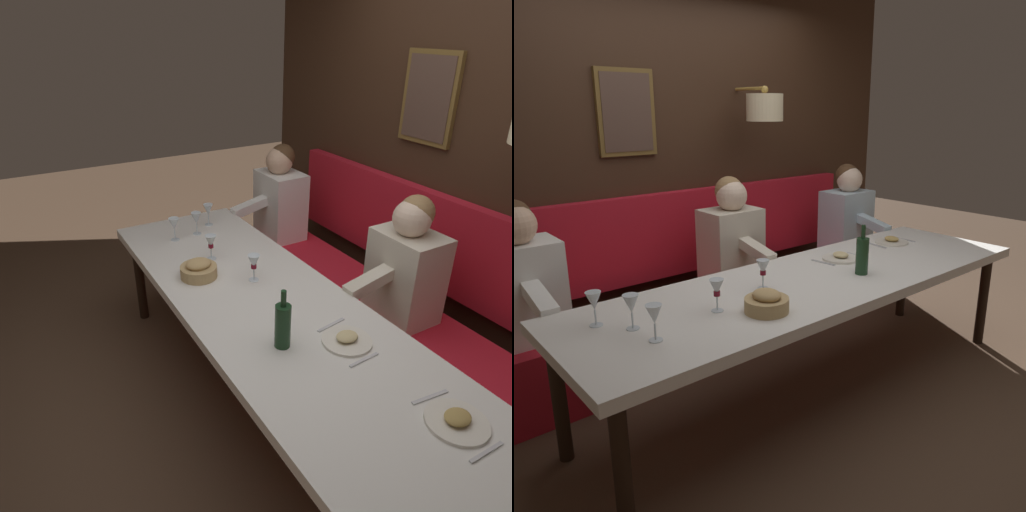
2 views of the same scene
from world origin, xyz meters
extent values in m
plane|color=#4C3828|center=(0.00, 0.00, 0.00)|extent=(12.00, 12.00, 0.00)
cube|color=silver|center=(0.00, 0.00, 0.71)|extent=(0.90, 3.02, 0.06)
cylinder|color=black|center=(-0.35, -1.41, 0.34)|extent=(0.07, 0.07, 0.68)
cylinder|color=black|center=(-0.35, 1.41, 0.34)|extent=(0.07, 0.07, 0.68)
cylinder|color=black|center=(0.35, -1.41, 0.34)|extent=(0.07, 0.07, 0.68)
cylinder|color=black|center=(0.35, 1.41, 0.34)|extent=(0.07, 0.07, 0.68)
cube|color=red|center=(0.89, 0.00, 0.23)|extent=(0.52, 3.22, 0.45)
cube|color=#382316|center=(1.48, 0.00, 1.45)|extent=(0.10, 4.42, 2.90)
cube|color=red|center=(1.39, 0.00, 0.77)|extent=(0.10, 3.22, 0.64)
cube|color=brown|center=(1.42, 0.44, 1.67)|extent=(0.04, 0.42, 0.58)
cube|color=#4C382D|center=(1.40, 0.44, 1.67)|extent=(0.01, 0.36, 0.52)
cylinder|color=#A37F38|center=(1.25, -0.52, 1.84)|extent=(0.35, 0.02, 0.02)
cylinder|color=beige|center=(1.08, -0.52, 1.70)|extent=(0.28, 0.28, 0.20)
sphere|color=#A37F38|center=(1.08, -0.52, 1.83)|extent=(0.06, 0.06, 0.06)
cube|color=silver|center=(0.89, -1.29, 0.73)|extent=(0.30, 0.40, 0.56)
sphere|color=beige|center=(0.87, -1.29, 1.11)|extent=(0.22, 0.22, 0.22)
sphere|color=#4C331E|center=(0.90, -1.29, 1.14)|extent=(0.20, 0.20, 0.20)
cube|color=silver|center=(0.60, -1.29, 0.77)|extent=(0.33, 0.09, 0.14)
cube|color=beige|center=(0.89, -0.04, 0.73)|extent=(0.30, 0.40, 0.56)
sphere|color=beige|center=(0.87, -0.04, 1.11)|extent=(0.22, 0.22, 0.22)
sphere|color=#937047|center=(0.90, -0.04, 1.14)|extent=(0.20, 0.20, 0.20)
cube|color=beige|center=(0.60, -0.04, 0.77)|extent=(0.33, 0.09, 0.14)
cube|color=white|center=(0.89, 1.37, 0.73)|extent=(0.30, 0.40, 0.56)
sphere|color=#D1A889|center=(0.87, 1.37, 1.11)|extent=(0.22, 0.22, 0.22)
cube|color=white|center=(0.60, 1.37, 0.77)|extent=(0.33, 0.09, 0.14)
cylinder|color=silver|center=(0.19, -0.99, 0.75)|extent=(0.24, 0.24, 0.01)
ellipsoid|color=#AD8E4C|center=(0.19, -0.99, 0.77)|extent=(0.11, 0.09, 0.04)
cube|color=silver|center=(0.17, -1.13, 0.74)|extent=(0.17, 0.02, 0.01)
cube|color=silver|center=(0.21, -0.84, 0.74)|extent=(0.18, 0.04, 0.01)
cylinder|color=silver|center=(0.15, -0.38, 0.75)|extent=(0.24, 0.24, 0.01)
ellipsoid|color=#D1BC84|center=(0.15, -0.38, 0.77)|extent=(0.11, 0.09, 0.04)
cube|color=silver|center=(0.13, -0.53, 0.74)|extent=(0.17, 0.02, 0.01)
cube|color=silver|center=(0.17, -0.24, 0.74)|extent=(0.18, 0.04, 0.01)
cylinder|color=silver|center=(-0.04, 0.73, 0.74)|extent=(0.06, 0.06, 0.00)
cylinder|color=silver|center=(-0.04, 0.73, 0.78)|extent=(0.01, 0.01, 0.07)
cone|color=silver|center=(-0.04, 0.73, 0.86)|extent=(0.07, 0.07, 0.08)
cylinder|color=maroon|center=(-0.04, 0.73, 0.83)|extent=(0.03, 0.03, 0.02)
cylinder|color=silver|center=(-0.14, 1.12, 0.74)|extent=(0.06, 0.06, 0.00)
cylinder|color=silver|center=(-0.14, 1.12, 0.78)|extent=(0.01, 0.01, 0.07)
cone|color=silver|center=(-0.14, 1.12, 0.86)|extent=(0.07, 0.07, 0.08)
cylinder|color=silver|center=(0.18, 1.25, 0.74)|extent=(0.06, 0.06, 0.00)
cylinder|color=silver|center=(0.18, 1.25, 0.78)|extent=(0.01, 0.01, 0.07)
cone|color=silver|center=(0.18, 1.25, 0.86)|extent=(0.07, 0.07, 0.08)
cylinder|color=silver|center=(0.06, 0.36, 0.74)|extent=(0.06, 0.06, 0.00)
cylinder|color=silver|center=(0.06, 0.36, 0.78)|extent=(0.01, 0.01, 0.07)
cone|color=silver|center=(0.06, 0.36, 0.86)|extent=(0.07, 0.07, 0.08)
cylinder|color=maroon|center=(0.06, 0.36, 0.83)|extent=(0.03, 0.03, 0.02)
cylinder|color=silver|center=(0.04, 1.14, 0.74)|extent=(0.06, 0.06, 0.00)
cylinder|color=silver|center=(0.04, 1.14, 0.78)|extent=(0.01, 0.01, 0.07)
cone|color=silver|center=(0.04, 1.14, 0.86)|extent=(0.07, 0.07, 0.08)
cylinder|color=#19381E|center=(-0.13, -0.25, 0.85)|extent=(0.08, 0.08, 0.22)
cylinder|color=#19381E|center=(-0.13, -0.25, 1.00)|extent=(0.03, 0.03, 0.08)
cylinder|color=tan|center=(-0.21, 0.56, 0.78)|extent=(0.22, 0.22, 0.07)
ellipsoid|color=tan|center=(-0.21, 0.56, 0.83)|extent=(0.15, 0.13, 0.06)
camera|label=1|loc=(-1.12, -1.73, 2.11)|focal=32.72mm
camera|label=2|loc=(-1.95, 2.04, 1.70)|focal=35.38mm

